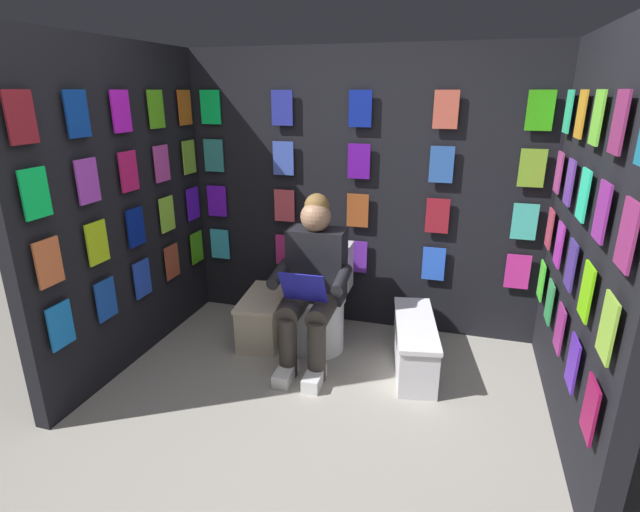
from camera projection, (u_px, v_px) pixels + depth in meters
name	position (u px, v px, depth m)	size (l,w,h in m)	color
ground_plane	(276.00, 482.00, 2.41)	(30.00, 30.00, 0.00)	#9E998E
display_wall_back	(360.00, 193.00, 3.80)	(2.88, 0.14, 2.17)	black
display_wall_left	(592.00, 245.00, 2.52)	(0.14, 1.86, 2.17)	black
display_wall_right	(123.00, 209.00, 3.29)	(0.14, 1.86, 2.17)	black
toilet	(321.00, 304.00, 3.64)	(0.41, 0.56, 0.77)	white
person_reading	(313.00, 281.00, 3.34)	(0.53, 0.69, 1.19)	black
comic_longbox_near	(264.00, 317.00, 3.77)	(0.37, 0.64, 0.36)	beige
comic_longbox_far	(414.00, 345.00, 3.36)	(0.40, 0.85, 0.35)	silver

